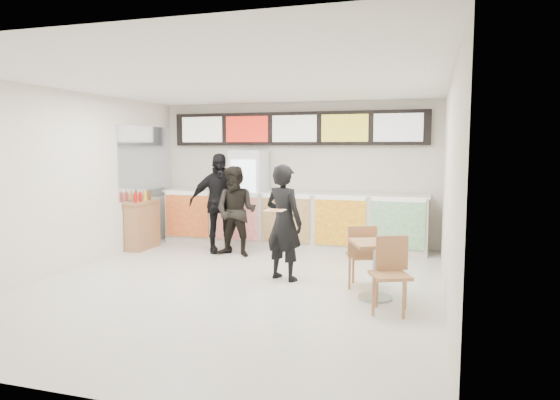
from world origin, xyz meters
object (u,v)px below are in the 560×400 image
at_px(service_counter, 291,219).
at_px(drinks_fridge, 249,197).
at_px(customer_main, 284,222).
at_px(customer_left, 236,211).
at_px(customer_mid, 219,203).
at_px(cafe_table, 376,259).
at_px(condiment_ledge, 142,225).

relative_size(service_counter, drinks_fridge, 2.78).
distance_m(drinks_fridge, customer_main, 3.00).
relative_size(customer_left, customer_mid, 0.88).
xyz_separation_m(cafe_table, condiment_ledge, (-4.91, 2.03, -0.06)).
bearing_deg(cafe_table, customer_mid, 122.74).
xyz_separation_m(service_counter, drinks_fridge, (-0.93, 0.02, 0.43)).
bearing_deg(customer_main, cafe_table, 179.36).
relative_size(customer_main, condiment_ledge, 1.56).
height_order(drinks_fridge, condiment_ledge, drinks_fridge).
bearing_deg(condiment_ledge, cafe_table, -22.49).
relative_size(service_counter, customer_main, 3.08).
bearing_deg(service_counter, condiment_ledge, -158.41).
bearing_deg(customer_left, customer_mid, 153.62).
height_order(customer_left, condiment_ledge, customer_left).
xyz_separation_m(drinks_fridge, condiment_ledge, (-1.89, -1.13, -0.51)).
xyz_separation_m(service_counter, cafe_table, (2.09, -3.15, -0.02)).
distance_m(service_counter, customer_main, 2.65).
xyz_separation_m(service_counter, customer_mid, (-1.21, -0.94, 0.40)).
bearing_deg(drinks_fridge, cafe_table, -46.27).
bearing_deg(condiment_ledge, service_counter, 21.59).
bearing_deg(condiment_ledge, customer_mid, 6.09).
bearing_deg(service_counter, customer_left, -121.59).
distance_m(customer_left, customer_mid, 0.55).
bearing_deg(drinks_fridge, customer_left, -80.66).
height_order(customer_left, cafe_table, customer_left).
distance_m(customer_main, cafe_table, 1.64).
xyz_separation_m(customer_left, cafe_table, (2.83, -1.95, -0.30)).
xyz_separation_m(drinks_fridge, cafe_table, (3.03, -3.17, -0.45)).
bearing_deg(customer_main, customer_left, -24.04).
distance_m(customer_main, customer_left, 1.91).
xyz_separation_m(customer_left, customer_mid, (-0.47, 0.25, 0.12)).
height_order(customer_main, customer_left, customer_main).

